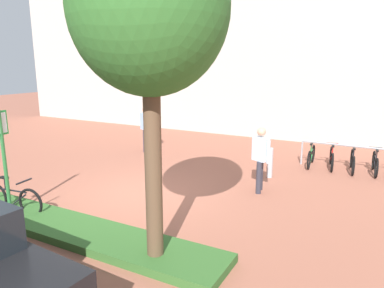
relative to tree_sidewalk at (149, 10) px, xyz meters
name	(u,v)px	position (x,y,z in m)	size (l,w,h in m)	color
ground_plane	(141,195)	(-2.11, 2.49, -4.10)	(60.00, 60.00, 0.00)	#9E5B47
building_facade	(258,24)	(-2.11, 11.47, 0.90)	(28.00, 1.20, 10.00)	#B2ADA3
planter_strip	(66,227)	(-2.25, 0.11, -4.02)	(7.00, 1.10, 0.16)	#336028
tree_sidewalk	(149,10)	(0.00, 0.00, 0.00)	(2.40, 2.40, 5.46)	brown
parking_sign_post	(3,148)	(-3.98, 0.11, -2.55)	(0.08, 0.36, 2.37)	#2D7238
bike_at_sign	(13,199)	(-3.96, 0.19, -3.75)	(1.67, 0.42, 0.86)	black
bike_rack_cluster	(353,160)	(2.51, 7.35, -3.76)	(3.21, 1.62, 0.83)	#99999E
bollard_steel	(270,163)	(0.40, 5.49, -3.65)	(0.16, 0.16, 0.90)	#ADADB2
person_shirt_white	(146,126)	(-4.72, 6.41, -3.12)	(0.56, 0.39, 1.72)	#383342
person_shirt_blue	(261,156)	(0.50, 4.18, -3.12)	(0.56, 0.45, 1.72)	#2D2D38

